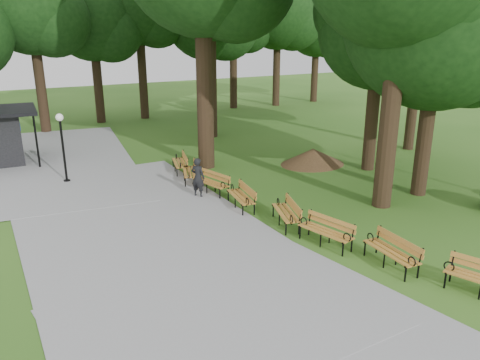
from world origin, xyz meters
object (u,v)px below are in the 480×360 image
dirt_mound (313,156)px  bench_3 (286,213)px  lamp_post (61,133)px  bench_6 (189,172)px  bench_5 (211,183)px  bench_2 (325,232)px  person (198,178)px  bench_4 (241,197)px  bench_1 (391,252)px  lawn_tree_3 (440,15)px  lawn_tree_1 (380,29)px  lawn_tree_5 (424,5)px  bench_7 (179,163)px

dirt_mound → bench_3: bearing=-137.0°
lamp_post → bench_6: bearing=-31.0°
bench_3 → bench_5: same height
dirt_mound → bench_2: 9.34m
bench_2 → lamp_post: bearing=-164.0°
person → bench_3: bearing=165.7°
person → dirt_mound: (7.06, 1.31, -0.40)m
bench_3 → bench_4: 2.23m
bench_1 → bench_6: bearing=-164.9°
person → lawn_tree_3: size_ratio=0.15×
bench_4 → lawn_tree_3: size_ratio=0.18×
dirt_mound → bench_6: 6.52m
lawn_tree_1 → lawn_tree_5: size_ratio=0.90×
dirt_mound → bench_2: size_ratio=1.48×
dirt_mound → bench_6: (-6.48, 0.69, 0.04)m
bench_6 → bench_7: same height
bench_3 → bench_4: bearing=-147.4°
lamp_post → bench_4: 8.47m
lawn_tree_1 → lawn_tree_3: lawn_tree_3 is taller
lawn_tree_5 → bench_1: bearing=-143.1°
lamp_post → bench_6: size_ratio=1.60×
lamp_post → bench_2: lamp_post is taller
bench_2 → bench_5: bearing=175.8°
bench_4 → lawn_tree_5: lawn_tree_5 is taller
lawn_tree_1 → lawn_tree_3: 3.82m
bench_7 → lawn_tree_3: 12.40m
bench_5 → lawn_tree_5: lawn_tree_5 is taller
bench_6 → bench_5: bearing=24.7°
dirt_mound → bench_7: bearing=160.0°
bench_1 → bench_3: (-0.70, 3.89, 0.00)m
dirt_mound → bench_3: (-5.85, -5.45, 0.04)m
bench_3 → bench_6: 6.17m
lawn_tree_1 → bench_4: bearing=-171.6°
bench_4 → bench_6: bearing=-165.0°
bench_6 → lawn_tree_1: 10.52m
bench_4 → dirt_mound: bearing=129.5°
bench_6 → lawn_tree_1: (8.17, -2.77, 6.01)m
bench_3 → bench_4: size_ratio=1.00×
lamp_post → bench_3: (5.26, -8.91, -1.75)m
bench_5 → lawn_tree_5: size_ratio=0.18×
bench_5 → bench_6: (-0.06, 1.88, 0.00)m
bench_4 → bench_5: 2.07m
bench_7 → bench_4: bearing=17.3°
bench_2 → bench_6: bearing=174.8°
person → bench_5: 0.74m
bench_6 → lawn_tree_5: bearing=108.3°
bench_7 → bench_6: bearing=8.7°
bench_1 → bench_7: same height
lawn_tree_5 → bench_7: bearing=168.4°
dirt_mound → bench_5: size_ratio=1.48×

